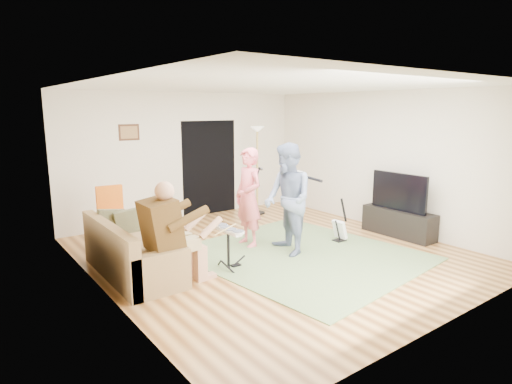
% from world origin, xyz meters
% --- Properties ---
extents(floor, '(6.00, 6.00, 0.00)m').
position_xyz_m(floor, '(0.00, 0.00, 0.00)').
color(floor, brown).
rests_on(floor, ground).
extents(walls, '(5.50, 6.00, 2.70)m').
position_xyz_m(walls, '(0.00, 0.00, 1.35)').
color(walls, beige).
rests_on(walls, floor).
extents(ceiling, '(6.00, 6.00, 0.00)m').
position_xyz_m(ceiling, '(0.00, 0.00, 2.70)').
color(ceiling, white).
rests_on(ceiling, walls).
extents(window_blinds, '(0.00, 2.05, 2.05)m').
position_xyz_m(window_blinds, '(-2.74, 0.20, 1.55)').
color(window_blinds, olive).
rests_on(window_blinds, walls).
extents(doorway, '(2.10, 0.00, 2.10)m').
position_xyz_m(doorway, '(0.55, 2.99, 1.05)').
color(doorway, black).
rests_on(doorway, walls).
extents(picture_frame, '(0.42, 0.03, 0.32)m').
position_xyz_m(picture_frame, '(-1.25, 2.99, 1.90)').
color(picture_frame, '#3F2314').
rests_on(picture_frame, walls).
extents(area_rug, '(3.51, 3.80, 0.02)m').
position_xyz_m(area_rug, '(0.29, -0.38, 0.01)').
color(area_rug, '#64804D').
rests_on(area_rug, floor).
extents(sofa, '(0.82, 1.98, 0.80)m').
position_xyz_m(sofa, '(-2.29, 0.49, 0.27)').
color(sofa, '#94744A').
rests_on(sofa, floor).
extents(drummer, '(0.93, 0.52, 1.43)m').
position_xyz_m(drummer, '(-1.86, -0.16, 0.56)').
color(drummer, '#543917').
rests_on(drummer, sofa).
extents(drum_kit, '(0.35, 0.63, 0.65)m').
position_xyz_m(drum_kit, '(-1.00, -0.16, 0.28)').
color(drum_kit, black).
rests_on(drum_kit, floor).
extents(singer, '(0.43, 0.64, 1.71)m').
position_xyz_m(singer, '(-0.10, 0.58, 0.85)').
color(singer, '#FB6D7A').
rests_on(singer, floor).
extents(microphone, '(0.06, 0.06, 0.24)m').
position_xyz_m(microphone, '(0.10, 0.58, 1.28)').
color(microphone, black).
rests_on(microphone, singer).
extents(guitarist, '(0.90, 1.04, 1.83)m').
position_xyz_m(guitarist, '(0.16, -0.15, 0.91)').
color(guitarist, '#7181A6').
rests_on(guitarist, floor).
extents(guitar_held, '(0.25, 0.61, 0.26)m').
position_xyz_m(guitar_held, '(0.36, -0.15, 1.24)').
color(guitar_held, white).
rests_on(guitar_held, guitarist).
extents(guitar_spare, '(0.28, 0.25, 0.79)m').
position_xyz_m(guitar_spare, '(1.34, -0.23, 0.23)').
color(guitar_spare, black).
rests_on(guitar_spare, floor).
extents(torchiere_lamp, '(0.35, 0.35, 1.97)m').
position_xyz_m(torchiere_lamp, '(1.41, 2.35, 1.35)').
color(torchiere_lamp, black).
rests_on(torchiere_lamp, floor).
extents(dining_chair, '(0.49, 0.51, 1.07)m').
position_xyz_m(dining_chair, '(-2.06, 1.77, 0.38)').
color(dining_chair, tan).
rests_on(dining_chair, floor).
extents(tv_cabinet, '(0.40, 1.40, 0.50)m').
position_xyz_m(tv_cabinet, '(2.50, -0.64, 0.25)').
color(tv_cabinet, black).
rests_on(tv_cabinet, floor).
extents(television, '(0.06, 1.14, 0.69)m').
position_xyz_m(television, '(2.45, -0.64, 0.85)').
color(television, black).
rests_on(television, tv_cabinet).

